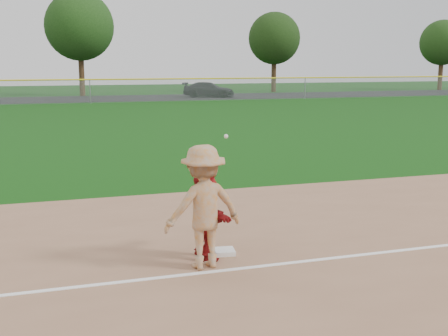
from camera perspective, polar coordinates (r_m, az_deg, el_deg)
name	(u,v)px	position (r m, az deg, el deg)	size (l,w,h in m)	color
ground	(248,252)	(10.38, 2.48, -8.55)	(160.00, 160.00, 0.00)	#0F420C
foul_line	(264,266)	(9.67, 4.10, -9.89)	(60.00, 0.10, 0.01)	white
parking_asphalt	(86,99)	(55.43, -13.83, 6.83)	(120.00, 10.00, 0.01)	black
first_base	(225,252)	(10.22, 0.05, -8.49)	(0.36, 0.36, 0.08)	white
base_runner	(206,215)	(9.83, -1.88, -4.76)	(1.45, 0.46, 1.56)	maroon
car_right	(209,90)	(56.58, -1.57, 7.97)	(2.08, 5.12, 1.49)	black
first_base_play	(203,207)	(9.33, -2.11, -3.97)	(1.43, 0.95, 2.21)	#99999C
outfield_fence	(90,80)	(49.36, -13.49, 8.69)	(110.00, 0.12, 110.00)	#999EA0
tree_2	(79,26)	(60.92, -14.47, 13.77)	(7.00, 7.00, 10.58)	#392514
tree_3	(274,38)	(67.05, 5.13, 12.98)	(6.00, 6.00, 9.19)	#362313
tree_4	(443,43)	(76.78, 21.32, 11.77)	(5.60, 5.60, 8.67)	#3E2816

